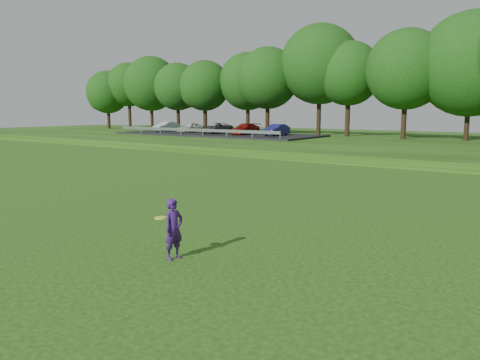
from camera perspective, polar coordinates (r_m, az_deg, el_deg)
The scene contains 6 objects.
ground at distance 13.37m, azimuth -11.81°, elevation -6.69°, with size 140.00×140.00×0.00m, color #17400C.
berm at distance 43.79m, azimuth 23.33°, elevation 3.73°, with size 130.00×30.00×0.60m, color #17400C.
walking_path at distance 30.37m, azimuth 17.36°, elevation 1.66°, with size 130.00×1.60×0.04m, color gray.
treeline at distance 47.80m, azimuth 25.00°, elevation 13.36°, with size 104.00×7.00×15.00m, color #13410F, non-canonical shape.
parking_lot at distance 53.32m, azimuth -2.92°, elevation 5.95°, with size 24.00×9.00×1.38m.
woman at distance 11.07m, azimuth -8.09°, elevation -5.92°, with size 0.52×0.65×1.44m.
Camera 1 is at (9.62, -8.60, 3.48)m, focal length 35.00 mm.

